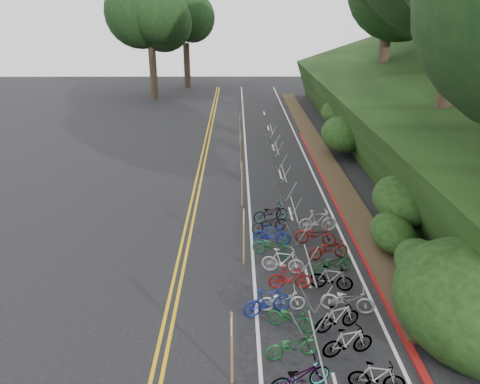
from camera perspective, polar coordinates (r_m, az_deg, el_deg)
name	(u,v)px	position (r m, az deg, el deg)	size (l,w,h in m)	color
ground	(227,346)	(15.47, -1.60, -18.21)	(120.00, 120.00, 0.00)	black
road_markings	(243,213)	(24.10, 0.33, -2.57)	(7.47, 80.00, 0.01)	gold
red_curb	(334,198)	(26.38, 11.35, -0.69)	(0.25, 28.00, 0.10)	maroon
embankment	(423,123)	(34.18, 21.46, 7.83)	(14.30, 48.14, 9.11)	black
bike_rack_front	(317,357)	(13.86, 9.37, -19.19)	(1.18, 3.35, 1.24)	#93959A
bike_racks_rest	(284,178)	(26.60, 5.36, 1.71)	(1.14, 23.00, 1.17)	#93959A
signpost_near	(232,344)	(13.43, -1.03, -18.00)	(0.08, 0.40, 2.36)	brown
signposts_rest	(241,163)	(27.22, 0.15, 3.56)	(0.08, 18.40, 2.50)	brown
bike_front	(267,301)	(16.45, 3.37, -13.14)	(1.79, 0.50, 1.07)	navy
bike_valet	(307,280)	(17.82, 8.13, -10.54)	(3.50, 13.89, 1.09)	maroon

